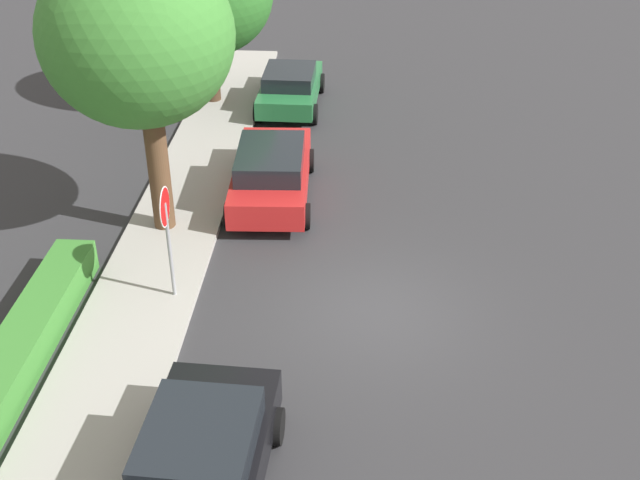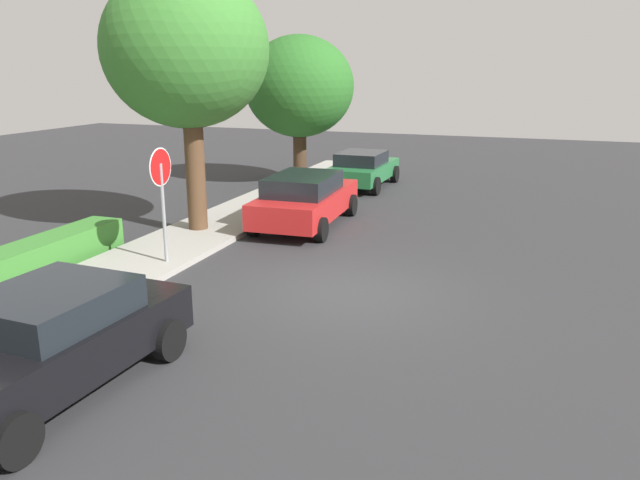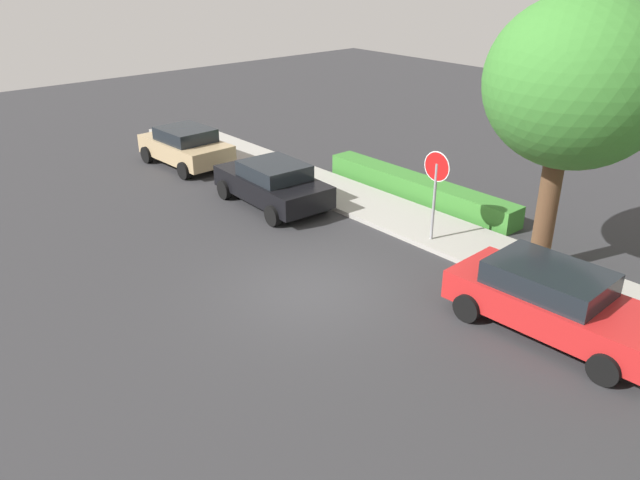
# 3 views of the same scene
# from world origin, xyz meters

# --- Properties ---
(ground_plane) EXTENTS (60.00, 60.00, 0.00)m
(ground_plane) POSITION_xyz_m (0.00, 0.00, 0.00)
(ground_plane) COLOR #2D2D30
(sidewalk_curb) EXTENTS (32.00, 2.23, 0.14)m
(sidewalk_curb) POSITION_xyz_m (0.00, 4.91, 0.07)
(sidewalk_curb) COLOR #9E9B93
(sidewalk_curb) RESTS_ON ground_plane
(stop_sign) EXTENTS (0.83, 0.08, 2.67)m
(stop_sign) POSITION_xyz_m (0.12, 4.26, 1.85)
(stop_sign) COLOR gray
(stop_sign) RESTS_ON ground_plane
(parked_car_red) EXTENTS (4.57, 2.22, 1.48)m
(parked_car_red) POSITION_xyz_m (4.70, 2.71, 0.77)
(parked_car_red) COLOR red
(parked_car_red) RESTS_ON ground_plane
(parked_car_black) EXTENTS (4.28, 2.27, 1.44)m
(parked_car_black) POSITION_xyz_m (-5.13, 2.68, 0.75)
(parked_car_black) COLOR black
(parked_car_black) RESTS_ON ground_plane
(parked_car_tan) EXTENTS (3.99, 2.23, 1.47)m
(parked_car_tan) POSITION_xyz_m (-10.60, 2.67, 0.76)
(parked_car_tan) COLOR tan
(parked_car_tan) RESTS_ON ground_plane
(street_tree_mid_block) EXTENTS (4.22, 4.22, 6.74)m
(street_tree_mid_block) POSITION_xyz_m (3.08, 5.28, 4.72)
(street_tree_mid_block) COLOR #513823
(street_tree_mid_block) RESTS_ON ground_plane
(fire_hydrant) EXTENTS (0.30, 0.22, 0.72)m
(fire_hydrant) POSITION_xyz_m (-9.79, 4.17, 0.36)
(fire_hydrant) COLOR red
(fire_hydrant) RESTS_ON ground_plane
(front_yard_hedge) EXTENTS (7.49, 0.87, 0.70)m
(front_yard_hedge) POSITION_xyz_m (-2.50, 6.68, 0.35)
(front_yard_hedge) COLOR #387A2D
(front_yard_hedge) RESTS_ON ground_plane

